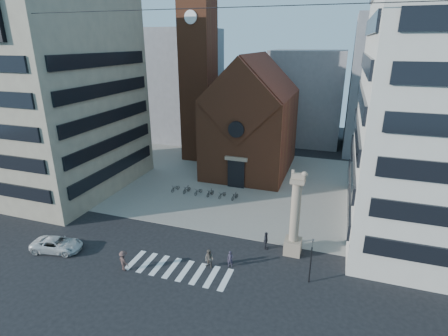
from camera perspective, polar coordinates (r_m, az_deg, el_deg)
The scene contains 22 objects.
ground at distance 35.83m, azimuth -6.12°, elevation -13.28°, with size 120.00×120.00×0.00m, color black.
piazza at distance 51.67m, azimuth 2.65°, elevation -2.27°, with size 46.00×30.00×0.05m, color gray.
zebra_crossing at distance 33.42m, azimuth -7.44°, elevation -16.09°, with size 10.20×3.20×0.01m, color white, non-canonical shape.
church at distance 54.89m, azimuth 4.56°, elevation 7.74°, with size 12.00×16.65×18.00m.
campanile at distance 59.76m, azimuth -4.20°, elevation 16.26°, with size 5.50×5.50×31.20m.
building_left at distance 52.79m, azimuth -26.62°, elevation 10.77°, with size 18.00×20.00×26.00m, color tan.
bg_block_left at distance 75.21m, azimuth -7.71°, elevation 13.28°, with size 16.00×14.00×22.00m, color gray.
bg_block_mid at distance 73.11m, azimuth 13.23°, elevation 11.17°, with size 14.00×12.00×18.00m, color gray.
bg_block_right at distance 69.98m, azimuth 26.53°, elevation 11.75°, with size 16.00×14.00×24.00m, color gray.
lion_column at distance 34.20m, azimuth 11.47°, elevation -8.59°, with size 1.63×1.60×8.68m.
traffic_light at distance 31.25m, azimuth 14.00°, elevation -14.31°, with size 0.13×0.16×4.30m.
white_car at distance 38.98m, azimuth -25.60°, elevation -11.21°, with size 2.26×4.90×1.36m, color silver.
pedestrian_0 at distance 33.07m, azimuth 1.04°, elevation -14.65°, with size 0.58×0.38×1.59m, color #302A3A.
pedestrian_1 at distance 32.92m, azimuth -2.43°, elevation -14.60°, with size 0.89×0.69×1.83m, color #5C5249.
pedestrian_2 at distance 35.72m, azimuth 6.85°, elevation -11.67°, with size 1.08×0.45×1.85m, color #222329.
pedestrian_3 at distance 33.78m, azimuth -16.06°, elevation -14.35°, with size 1.26×0.72×1.94m, color #4A3431.
scooter_0 at distance 48.77m, azimuth -7.93°, elevation -3.26°, with size 0.58×1.66×0.87m, color black.
scooter_1 at distance 48.05m, azimuth -6.09°, elevation -3.49°, with size 0.45×1.61×0.97m, color black.
scooter_2 at distance 47.42m, azimuth -4.20°, elevation -3.81°, with size 0.58×1.66×0.87m, color black.
scooter_3 at distance 46.81m, azimuth -2.25°, elevation -4.04°, with size 0.45×1.61×0.97m, color black.
scooter_4 at distance 46.29m, azimuth -0.26°, elevation -4.38°, with size 0.58×1.66×0.87m, color black.
scooter_5 at distance 45.79m, azimuth 1.78°, elevation -4.60°, with size 0.45×1.61×0.97m, color black.
Camera 1 is at (13.07, -26.99, 19.61)m, focal length 28.00 mm.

